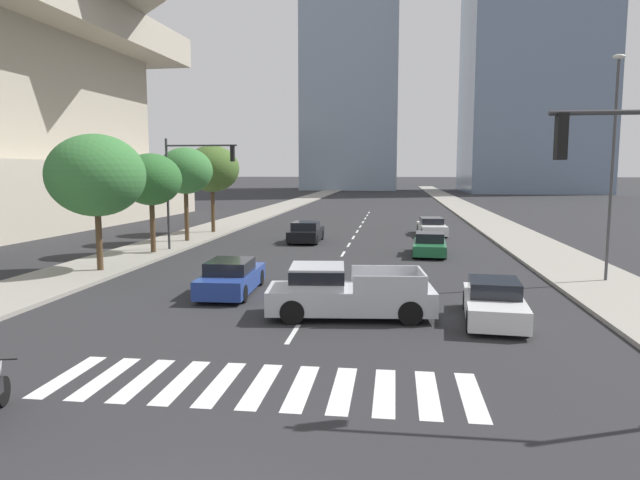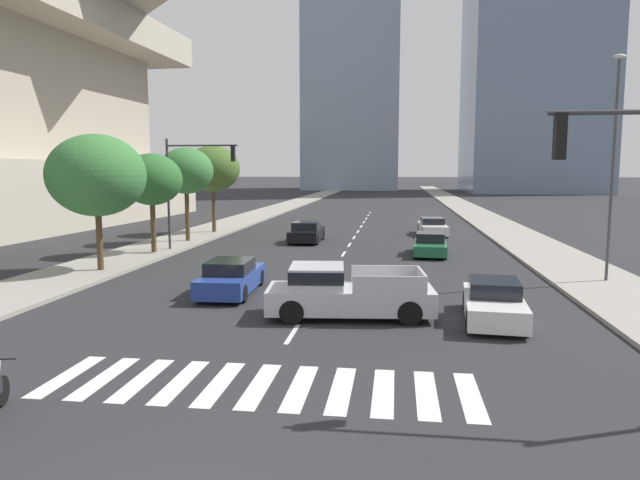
% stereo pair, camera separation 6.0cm
% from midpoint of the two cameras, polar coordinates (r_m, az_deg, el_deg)
% --- Properties ---
extents(sidewalk_east, '(4.00, 260.00, 0.15)m').
position_cam_midpoint_polar(sidewalk_east, '(37.36, 20.39, -0.56)').
color(sidewalk_east, gray).
rests_on(sidewalk_east, ground).
extents(sidewalk_west, '(4.00, 260.00, 0.15)m').
position_cam_midpoint_polar(sidewalk_west, '(39.06, -13.84, -0.01)').
color(sidewalk_west, gray).
rests_on(sidewalk_west, ground).
extents(crosswalk_near, '(9.45, 2.70, 0.01)m').
position_cam_midpoint_polar(crosswalk_near, '(12.98, -6.07, -14.20)').
color(crosswalk_near, silver).
rests_on(crosswalk_near, ground).
extents(lane_divider_center, '(0.14, 50.00, 0.01)m').
position_cam_midpoint_polar(lane_divider_center, '(40.13, 3.30, 0.26)').
color(lane_divider_center, silver).
rests_on(lane_divider_center, ground).
extents(pickup_truck, '(5.45, 2.56, 1.67)m').
position_cam_midpoint_polar(pickup_truck, '(18.37, 2.13, -5.20)').
color(pickup_truck, '#B7BABF').
rests_on(pickup_truck, ground).
extents(sedan_white_0, '(2.00, 4.87, 1.26)m').
position_cam_midpoint_polar(sedan_white_0, '(42.26, 11.01, 1.28)').
color(sedan_white_0, silver).
rests_on(sedan_white_0, ground).
extents(sedan_white_1, '(2.06, 4.33, 1.28)m').
position_cam_midpoint_polar(sedan_white_1, '(18.72, 16.83, -5.96)').
color(sedan_white_1, silver).
rests_on(sedan_white_1, ground).
extents(sedan_black_2, '(1.92, 4.32, 1.35)m').
position_cam_midpoint_polar(sedan_black_2, '(37.48, -1.45, 0.74)').
color(sedan_black_2, black).
rests_on(sedan_black_2, ground).
extents(sedan_green_3, '(1.98, 4.38, 1.24)m').
position_cam_midpoint_polar(sedan_green_3, '(32.37, 10.81, -0.46)').
color(sedan_green_3, '#1E6038').
rests_on(sedan_green_3, ground).
extents(sedan_blue_4, '(1.95, 4.64, 1.31)m').
position_cam_midpoint_polar(sedan_blue_4, '(22.16, -8.90, -3.71)').
color(sedan_blue_4, navy).
rests_on(sedan_blue_4, ground).
extents(traffic_signal_far, '(4.42, 0.28, 6.31)m').
position_cam_midpoint_polar(traffic_signal_far, '(33.46, -12.70, 6.39)').
color(traffic_signal_far, '#333335').
rests_on(traffic_signal_far, sidewalk_west).
extents(street_lamp_east, '(0.50, 0.24, 9.10)m').
position_cam_midpoint_polar(street_lamp_east, '(26.21, 27.10, 7.60)').
color(street_lamp_east, '#3F3F42').
rests_on(street_lamp_east, sidewalk_east).
extents(street_tree_nearest, '(4.34, 4.34, 6.15)m').
position_cam_midpoint_polar(street_tree_nearest, '(27.73, -21.46, 6.00)').
color(street_tree_nearest, '#4C3823').
rests_on(street_tree_nearest, sidewalk_west).
extents(street_tree_second, '(3.35, 3.35, 5.45)m').
position_cam_midpoint_polar(street_tree_second, '(32.96, -16.53, 5.78)').
color(street_tree_second, '#4C3823').
rests_on(street_tree_second, sidewalk_west).
extents(street_tree_third, '(3.47, 3.47, 5.97)m').
position_cam_midpoint_polar(street_tree_third, '(37.82, -13.31, 6.70)').
color(street_tree_third, '#4C3823').
rests_on(street_tree_third, sidewalk_west).
extents(street_tree_fourth, '(3.97, 3.97, 6.34)m').
position_cam_midpoint_polar(street_tree_fourth, '(42.93, -10.74, 6.98)').
color(street_tree_fourth, '#4C3823').
rests_on(street_tree_fourth, sidewalk_west).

